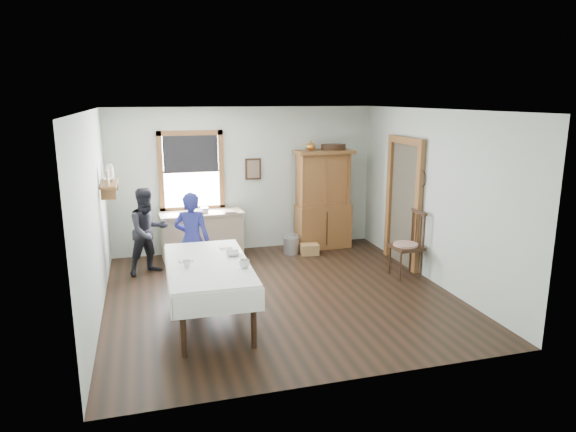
{
  "coord_description": "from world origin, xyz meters",
  "views": [
    {
      "loc": [
        -1.83,
        -6.95,
        2.88
      ],
      "look_at": [
        0.22,
        0.3,
        1.12
      ],
      "focal_mm": 32.0,
      "sensor_mm": 36.0,
      "label": 1
    }
  ],
  "objects_px": {
    "work_counter": "(202,235)",
    "pail": "(291,245)",
    "dining_table": "(209,292)",
    "wicker_basket": "(309,249)",
    "woman_blue": "(192,243)",
    "china_hutch": "(323,200)",
    "spindle_chair": "(406,244)",
    "figure_dark": "(148,234)"
  },
  "relations": [
    {
      "from": "china_hutch",
      "to": "spindle_chair",
      "type": "distance_m",
      "value": 2.13
    },
    {
      "from": "china_hutch",
      "to": "spindle_chair",
      "type": "xyz_separation_m",
      "value": [
        0.74,
        -1.96,
        -0.4
      ]
    },
    {
      "from": "work_counter",
      "to": "china_hutch",
      "type": "xyz_separation_m",
      "value": [
        2.34,
        0.03,
        0.52
      ]
    },
    {
      "from": "spindle_chair",
      "to": "wicker_basket",
      "type": "bearing_deg",
      "value": 121.85
    },
    {
      "from": "dining_table",
      "to": "wicker_basket",
      "type": "bearing_deg",
      "value": 48.09
    },
    {
      "from": "china_hutch",
      "to": "pail",
      "type": "bearing_deg",
      "value": -162.35
    },
    {
      "from": "china_hutch",
      "to": "pail",
      "type": "height_order",
      "value": "china_hutch"
    },
    {
      "from": "work_counter",
      "to": "figure_dark",
      "type": "distance_m",
      "value": 1.16
    },
    {
      "from": "dining_table",
      "to": "pail",
      "type": "bearing_deg",
      "value": 54.11
    },
    {
      "from": "spindle_chair",
      "to": "figure_dark",
      "type": "distance_m",
      "value": 4.23
    },
    {
      "from": "pail",
      "to": "figure_dark",
      "type": "relative_size",
      "value": 0.24
    },
    {
      "from": "pail",
      "to": "woman_blue",
      "type": "bearing_deg",
      "value": -148.02
    },
    {
      "from": "dining_table",
      "to": "woman_blue",
      "type": "height_order",
      "value": "woman_blue"
    },
    {
      "from": "work_counter",
      "to": "woman_blue",
      "type": "bearing_deg",
      "value": -105.16
    },
    {
      "from": "spindle_chair",
      "to": "woman_blue",
      "type": "xyz_separation_m",
      "value": [
        -3.39,
        0.5,
        0.14
      ]
    },
    {
      "from": "wicker_basket",
      "to": "woman_blue",
      "type": "bearing_deg",
      "value": -154.85
    },
    {
      "from": "dining_table",
      "to": "woman_blue",
      "type": "distance_m",
      "value": 1.39
    },
    {
      "from": "work_counter",
      "to": "pail",
      "type": "bearing_deg",
      "value": -10.99
    },
    {
      "from": "figure_dark",
      "to": "china_hutch",
      "type": "bearing_deg",
      "value": -14.73
    },
    {
      "from": "china_hutch",
      "to": "spindle_chair",
      "type": "bearing_deg",
      "value": -71.66
    },
    {
      "from": "woman_blue",
      "to": "china_hutch",
      "type": "bearing_deg",
      "value": -131.06
    },
    {
      "from": "pail",
      "to": "woman_blue",
      "type": "distance_m",
      "value": 2.34
    },
    {
      "from": "wicker_basket",
      "to": "figure_dark",
      "type": "bearing_deg",
      "value": -175.16
    },
    {
      "from": "woman_blue",
      "to": "figure_dark",
      "type": "xyz_separation_m",
      "value": [
        -0.64,
        0.81,
        -0.02
      ]
    },
    {
      "from": "dining_table",
      "to": "china_hutch",
      "type": "bearing_deg",
      "value": 47.71
    },
    {
      "from": "work_counter",
      "to": "china_hutch",
      "type": "height_order",
      "value": "china_hutch"
    },
    {
      "from": "wicker_basket",
      "to": "figure_dark",
      "type": "height_order",
      "value": "figure_dark"
    },
    {
      "from": "china_hutch",
      "to": "wicker_basket",
      "type": "xyz_separation_m",
      "value": [
        -0.41,
        -0.41,
        -0.85
      ]
    },
    {
      "from": "wicker_basket",
      "to": "spindle_chair",
      "type": "bearing_deg",
      "value": -53.48
    },
    {
      "from": "work_counter",
      "to": "woman_blue",
      "type": "xyz_separation_m",
      "value": [
        -0.31,
        -1.43,
        0.27
      ]
    },
    {
      "from": "dining_table",
      "to": "figure_dark",
      "type": "bearing_deg",
      "value": 108.22
    },
    {
      "from": "dining_table",
      "to": "work_counter",
      "type": "bearing_deg",
      "value": 85.26
    },
    {
      "from": "spindle_chair",
      "to": "figure_dark",
      "type": "xyz_separation_m",
      "value": [
        -4.03,
        1.3,
        0.12
      ]
    },
    {
      "from": "work_counter",
      "to": "woman_blue",
      "type": "relative_size",
      "value": 1.07
    },
    {
      "from": "dining_table",
      "to": "spindle_chair",
      "type": "relative_size",
      "value": 1.84
    },
    {
      "from": "dining_table",
      "to": "wicker_basket",
      "type": "distance_m",
      "value": 3.26
    },
    {
      "from": "spindle_chair",
      "to": "pail",
      "type": "xyz_separation_m",
      "value": [
        -1.45,
        1.7,
        -0.39
      ]
    },
    {
      "from": "pail",
      "to": "wicker_basket",
      "type": "distance_m",
      "value": 0.35
    },
    {
      "from": "figure_dark",
      "to": "spindle_chair",
      "type": "bearing_deg",
      "value": -43.99
    },
    {
      "from": "spindle_chair",
      "to": "pail",
      "type": "relative_size",
      "value": 3.5
    },
    {
      "from": "figure_dark",
      "to": "wicker_basket",
      "type": "bearing_deg",
      "value": -21.22
    },
    {
      "from": "work_counter",
      "to": "pail",
      "type": "distance_m",
      "value": 1.67
    }
  ]
}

